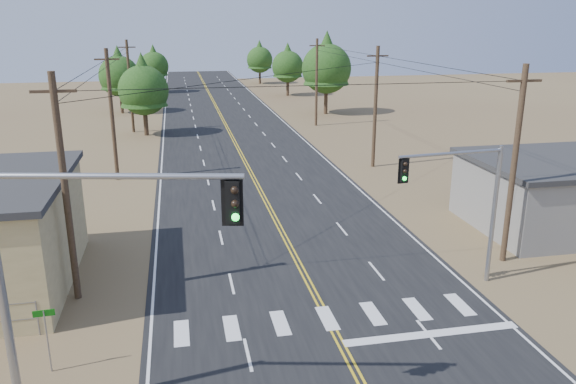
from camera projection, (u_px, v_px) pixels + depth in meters
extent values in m
cube|color=black|center=(254.00, 179.00, 44.05)|extent=(15.00, 200.00, 0.02)
cylinder|color=gray|center=(38.00, 318.00, 21.99)|extent=(0.06, 0.06, 1.50)
cylinder|color=#4C3826|center=(65.00, 191.00, 23.75)|extent=(0.30, 0.30, 10.00)
cube|color=#4C3826|center=(53.00, 91.00, 22.52)|extent=(1.80, 0.12, 0.12)
cylinder|color=#4C3826|center=(112.00, 116.00, 42.50)|extent=(0.30, 0.30, 10.00)
cube|color=#4C3826|center=(107.00, 59.00, 41.27)|extent=(1.80, 0.12, 0.12)
cylinder|color=#4C3826|center=(130.00, 87.00, 61.26)|extent=(0.30, 0.30, 10.00)
cube|color=#4C3826|center=(127.00, 47.00, 60.03)|extent=(1.80, 0.12, 0.12)
cylinder|color=#4C3826|center=(514.00, 167.00, 27.68)|extent=(0.30, 0.30, 10.00)
cube|color=#4C3826|center=(524.00, 81.00, 26.45)|extent=(1.80, 0.12, 0.12)
cylinder|color=#4C3826|center=(375.00, 108.00, 46.43)|extent=(0.30, 0.30, 10.00)
cube|color=#4C3826|center=(378.00, 56.00, 45.21)|extent=(1.80, 0.12, 0.12)
cylinder|color=#4C3826|center=(317.00, 83.00, 65.19)|extent=(0.30, 0.30, 10.00)
cube|color=#4C3826|center=(317.00, 46.00, 63.96)|extent=(1.80, 0.12, 0.12)
cylinder|color=gray|center=(4.00, 306.00, 16.48)|extent=(0.27, 0.27, 7.75)
cylinder|color=gray|center=(113.00, 176.00, 15.27)|extent=(7.05, 1.67, 0.18)
cube|color=black|center=(233.00, 202.00, 15.44)|extent=(0.45, 0.41, 1.22)
sphere|color=black|center=(235.00, 190.00, 15.15)|extent=(0.22, 0.22, 0.22)
sphere|color=black|center=(235.00, 204.00, 15.26)|extent=(0.22, 0.22, 0.22)
sphere|color=#0CE533|center=(235.00, 217.00, 15.38)|extent=(0.22, 0.22, 0.22)
cylinder|color=gray|center=(493.00, 218.00, 25.95)|extent=(0.22, 0.22, 6.32)
cylinder|color=gray|center=(501.00, 152.00, 25.03)|extent=(0.16, 0.16, 0.54)
cylinder|color=gray|center=(451.00, 153.00, 24.31)|extent=(5.04, 0.63, 0.14)
cube|color=black|center=(404.00, 170.00, 23.85)|extent=(0.34, 0.30, 0.99)
sphere|color=black|center=(405.00, 164.00, 23.61)|extent=(0.18, 0.18, 0.18)
sphere|color=black|center=(405.00, 171.00, 23.70)|extent=(0.18, 0.18, 0.18)
sphere|color=#0CE533|center=(405.00, 178.00, 23.79)|extent=(0.18, 0.18, 0.18)
cylinder|color=gray|center=(48.00, 342.00, 19.55)|extent=(0.06, 0.06, 2.40)
cube|color=#0E640E|center=(44.00, 313.00, 19.23)|extent=(0.72, 0.08, 0.24)
cylinder|color=#3F2D1E|center=(146.00, 121.00, 60.49)|extent=(0.48, 0.48, 3.17)
cone|color=#1D4513|center=(143.00, 79.00, 59.20)|extent=(4.93, 4.93, 5.63)
sphere|color=#1D4513|center=(143.00, 90.00, 59.54)|extent=(5.28, 5.28, 5.28)
cylinder|color=#3F2D1E|center=(122.00, 101.00, 75.08)|extent=(0.42, 0.42, 3.20)
cone|color=#1D4513|center=(119.00, 67.00, 73.78)|extent=(4.98, 4.98, 5.70)
sphere|color=#1D4513|center=(119.00, 76.00, 74.12)|extent=(5.34, 5.34, 5.34)
cylinder|color=#3F2D1E|center=(155.00, 84.00, 96.58)|extent=(0.46, 0.46, 2.93)
cone|color=#1D4513|center=(154.00, 60.00, 95.39)|extent=(4.56, 4.56, 5.21)
sphere|color=#1D4513|center=(154.00, 66.00, 95.69)|extent=(4.88, 4.88, 4.88)
cylinder|color=#3F2D1E|center=(326.00, 99.00, 74.41)|extent=(0.49, 0.49, 3.87)
cone|color=#1D4513|center=(327.00, 58.00, 72.84)|extent=(6.03, 6.03, 6.89)
sphere|color=#1D4513|center=(326.00, 69.00, 73.25)|extent=(6.46, 6.46, 6.46)
cylinder|color=#3F2D1E|center=(288.00, 86.00, 92.78)|extent=(0.47, 0.47, 3.09)
cone|color=#1D4513|center=(288.00, 60.00, 91.52)|extent=(4.81, 4.81, 5.49)
sphere|color=#1D4513|center=(288.00, 67.00, 91.85)|extent=(5.15, 5.15, 5.15)
cylinder|color=#3F2D1E|center=(260.00, 76.00, 110.31)|extent=(0.43, 0.43, 3.02)
cone|color=#1D4513|center=(260.00, 54.00, 109.09)|extent=(4.70, 4.70, 5.37)
sphere|color=#1D4513|center=(260.00, 60.00, 109.41)|extent=(5.03, 5.03, 5.03)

